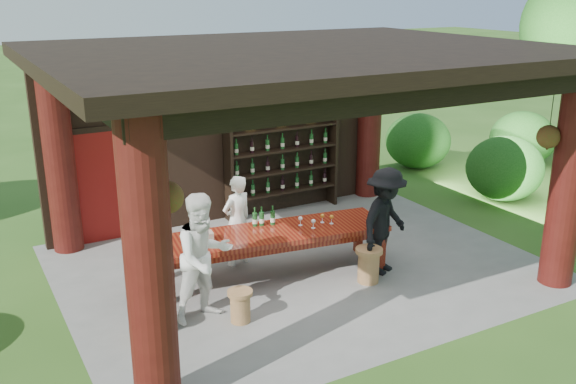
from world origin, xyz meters
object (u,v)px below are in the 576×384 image
stool_near_right (369,264)px  guest_woman (204,257)px  tasting_table (267,239)px  guest_man (385,221)px  napkin_basket (204,237)px  wine_shelf (283,161)px  host (237,221)px  stool_near_left (240,305)px  stool_far_left (144,319)px

stool_near_right → guest_woman: bearing=176.4°
tasting_table → guest_man: 1.86m
guest_woman → napkin_basket: 0.93m
wine_shelf → host: wine_shelf is taller
napkin_basket → stool_near_left: bearing=-88.8°
tasting_table → guest_man: bearing=-23.1°
napkin_basket → guest_man: bearing=-17.3°
guest_man → napkin_basket: guest_man is taller
stool_near_right → host: 2.21m
host → guest_man: bearing=128.8°
stool_near_right → guest_man: bearing=23.8°
guest_woman → napkin_basket: (0.34, 0.86, -0.07)m
wine_shelf → stool_near_right: (-0.37, -3.46, -0.76)m
guest_man → napkin_basket: 2.81m
stool_near_right → guest_woman: guest_woman is taller
stool_near_right → host: host is taller
stool_near_left → guest_woman: size_ratio=0.25×
tasting_table → stool_far_left: size_ratio=7.68×
guest_woman → napkin_basket: size_ratio=6.88×
tasting_table → guest_woman: 1.54m
stool_near_right → napkin_basket: (-2.26, 1.02, 0.53)m
wine_shelf → tasting_table: 3.06m
stool_near_right → guest_man: 0.73m
wine_shelf → stool_far_left: size_ratio=4.67×
host → guest_man: size_ratio=0.88×
stool_far_left → guest_man: bearing=2.1°
tasting_table → napkin_basket: napkin_basket is taller
guest_man → host: bearing=119.3°
wine_shelf → napkin_basket: (-2.64, -2.44, -0.23)m
stool_near_left → stool_far_left: bearing=170.6°
stool_near_right → host: bearing=133.2°
wine_shelf → guest_woman: (-2.98, -3.30, -0.16)m
wine_shelf → stool_near_right: size_ratio=4.32×
guest_woman → napkin_basket: bearing=58.9°
guest_woman → host: bearing=41.8°
stool_near_right → stool_far_left: (-3.50, 0.04, -0.02)m
stool_far_left → guest_man: guest_man is taller
tasting_table → stool_near_right: (1.28, -0.91, -0.35)m
stool_near_left → guest_woman: guest_woman is taller
tasting_table → guest_man: guest_man is taller
guest_woman → guest_man: size_ratio=1.05×
wine_shelf → guest_woman: size_ratio=1.33×
host → stool_far_left: bearing=22.0°
stool_near_right → napkin_basket: 2.54m
tasting_table → stool_near_left: tasting_table is taller
host → guest_man: guest_man is taller
host → guest_man: (1.90, -1.39, 0.10)m
stool_near_right → napkin_basket: napkin_basket is taller
stool_near_left → host: (0.76, 1.74, 0.51)m
tasting_table → guest_man: size_ratio=2.28×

